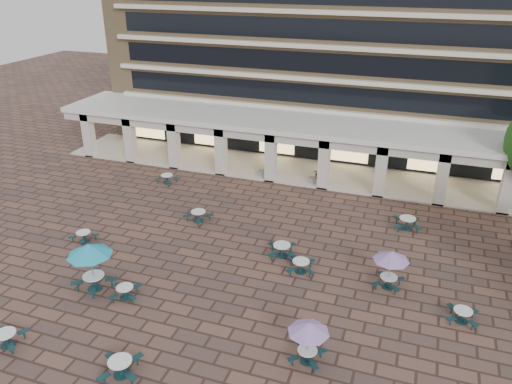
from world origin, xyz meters
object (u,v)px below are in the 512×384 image
picnic_table_0 (125,291)px  picnic_table_2 (121,366)px  planter_left (267,172)px  planter_right (318,178)px  picnic_table_1 (6,338)px

picnic_table_0 → picnic_table_2: picnic_table_2 is taller
picnic_table_0 → picnic_table_2: bearing=-76.4°
picnic_table_0 → planter_left: planter_left is taller
planter_right → picnic_table_0: bearing=-109.4°
picnic_table_1 → planter_right: planter_right is taller
picnic_table_0 → planter_right: planter_right is taller
picnic_table_0 → picnic_table_1: size_ratio=0.97×
picnic_table_2 → picnic_table_1: bearing=162.0°
picnic_table_0 → picnic_table_1: (-3.09, -4.84, 0.02)m
picnic_table_1 → planter_right: size_ratio=1.21×
picnic_table_1 → picnic_table_2: size_ratio=0.88×
picnic_table_0 → planter_right: bearing=53.4°
picnic_table_1 → planter_left: size_ratio=1.21×
picnic_table_1 → planter_right: (9.26, 22.39, 0.14)m
picnic_table_0 → picnic_table_1: bearing=-139.8°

